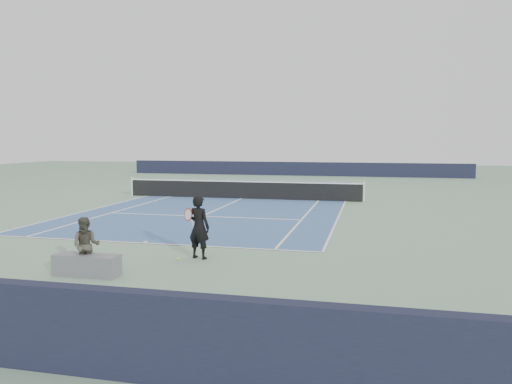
% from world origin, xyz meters
% --- Properties ---
extents(ground, '(80.00, 80.00, 0.00)m').
position_xyz_m(ground, '(0.00, 0.00, 0.00)').
color(ground, gray).
extents(court_surface, '(10.97, 23.77, 0.01)m').
position_xyz_m(court_surface, '(0.00, 0.00, 0.01)').
color(court_surface, '#3C5C8E').
rests_on(court_surface, ground).
extents(tennis_net, '(12.90, 0.10, 1.07)m').
position_xyz_m(tennis_net, '(0.00, 0.00, 0.50)').
color(tennis_net, silver).
rests_on(tennis_net, ground).
extents(windscreen_far, '(30.00, 0.25, 1.20)m').
position_xyz_m(windscreen_far, '(0.00, 17.88, 0.60)').
color(windscreen_far, black).
rests_on(windscreen_far, ground).
extents(tennis_player, '(0.82, 0.59, 1.70)m').
position_xyz_m(tennis_player, '(2.34, -13.32, 0.85)').
color(tennis_player, black).
rests_on(tennis_player, ground).
extents(tennis_ball, '(0.07, 0.07, 0.07)m').
position_xyz_m(tennis_ball, '(1.87, -13.61, 0.03)').
color(tennis_ball, '#D4E72F').
rests_on(tennis_ball, ground).
extents(spectator_bench, '(1.62, 0.99, 1.37)m').
position_xyz_m(spectator_bench, '(0.37, -15.50, 0.49)').
color(spectator_bench, slate).
rests_on(spectator_bench, ground).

